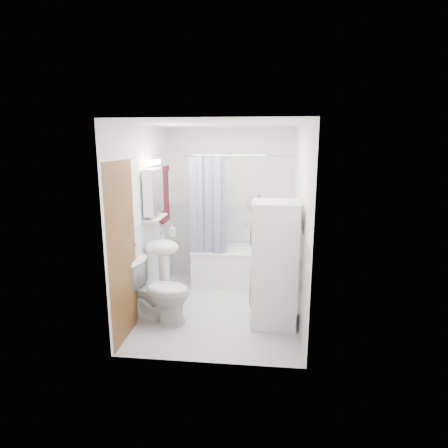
# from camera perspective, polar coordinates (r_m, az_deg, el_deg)

# --- Properties ---
(floor) EXTENTS (2.60, 2.60, 0.00)m
(floor) POSITION_cam_1_polar(r_m,az_deg,el_deg) (5.18, -0.45, -12.58)
(floor) COLOR silver
(floor) RESTS_ON ground
(room_walls) EXTENTS (2.60, 2.60, 2.60)m
(room_walls) POSITION_cam_1_polar(r_m,az_deg,el_deg) (4.74, -0.48, 3.92)
(room_walls) COLOR white
(room_walls) RESTS_ON ground
(wainscot) EXTENTS (1.98, 2.58, 2.58)m
(wainscot) POSITION_cam_1_polar(r_m,az_deg,el_deg) (5.23, -0.08, -5.26)
(wainscot) COLOR white
(wainscot) RESTS_ON ground
(door) EXTENTS (0.05, 2.00, 2.00)m
(door) POSITION_cam_1_polar(r_m,az_deg,el_deg) (4.53, -13.33, -3.12)
(door) COLOR brown
(door) RESTS_ON ground
(bathtub) EXTENTS (1.49, 0.70, 0.57)m
(bathtub) POSITION_cam_1_polar(r_m,az_deg,el_deg) (5.90, 2.56, -6.14)
(bathtub) COLOR white
(bathtub) RESTS_ON ground
(tub_spout) EXTENTS (0.04, 0.12, 0.04)m
(tub_spout) POSITION_cam_1_polar(r_m,az_deg,el_deg) (6.05, 4.71, -0.03)
(tub_spout) COLOR silver
(tub_spout) RESTS_ON room_walls
(curtain_rod) EXTENTS (1.67, 0.02, 0.02)m
(curtain_rod) POSITION_cam_1_polar(r_m,az_deg,el_deg) (5.30, 2.53, 10.38)
(curtain_rod) COLOR silver
(curtain_rod) RESTS_ON room_walls
(shower_curtain) EXTENTS (0.55, 0.02, 1.45)m
(shower_curtain) POSITION_cam_1_polar(r_m,az_deg,el_deg) (5.43, -2.37, 2.46)
(shower_curtain) COLOR #141446
(shower_curtain) RESTS_ON curtain_rod
(sink) EXTENTS (0.44, 0.37, 1.04)m
(sink) POSITION_cam_1_polar(r_m,az_deg,el_deg) (4.96, -9.32, -5.15)
(sink) COLOR white
(sink) RESTS_ON ground
(medicine_cabinet) EXTENTS (0.13, 0.50, 0.71)m
(medicine_cabinet) POSITION_cam_1_polar(r_m,az_deg,el_deg) (5.02, -10.71, 5.07)
(medicine_cabinet) COLOR white
(medicine_cabinet) RESTS_ON room_walls
(shelf) EXTENTS (0.18, 0.54, 0.02)m
(shelf) POSITION_cam_1_polar(r_m,az_deg,el_deg) (5.07, -10.38, 0.97)
(shelf) COLOR silver
(shelf) RESTS_ON room_walls
(shower_caddy) EXTENTS (0.22, 0.06, 0.02)m
(shower_caddy) POSITION_cam_1_polar(r_m,az_deg,el_deg) (5.99, 5.23, 2.39)
(shower_caddy) COLOR silver
(shower_caddy) RESTS_ON room_walls
(towel) EXTENTS (0.07, 0.35, 0.85)m
(towel) POSITION_cam_1_polar(r_m,az_deg,el_deg) (5.66, -9.08, 4.61)
(towel) COLOR maroon
(towel) RESTS_ON room_walls
(washer_dryer) EXTENTS (0.55, 0.54, 1.51)m
(washer_dryer) POSITION_cam_1_polar(r_m,az_deg,el_deg) (4.55, 7.57, -6.05)
(washer_dryer) COLOR white
(washer_dryer) RESTS_ON ground
(toilet) EXTENTS (0.85, 0.54, 0.78)m
(toilet) POSITION_cam_1_polar(r_m,az_deg,el_deg) (4.74, -9.96, -10.07)
(toilet) COLOR white
(toilet) RESTS_ON ground
(soap_pump) EXTENTS (0.08, 0.17, 0.08)m
(soap_pump) POSITION_cam_1_polar(r_m,az_deg,el_deg) (5.22, -7.91, -1.43)
(soap_pump) COLOR gray
(soap_pump) RESTS_ON sink
(shelf_bottle) EXTENTS (0.07, 0.18, 0.07)m
(shelf_bottle) POSITION_cam_1_polar(r_m,az_deg,el_deg) (4.92, -10.89, 1.17)
(shelf_bottle) COLOR gray
(shelf_bottle) RESTS_ON shelf
(shelf_cup) EXTENTS (0.10, 0.09, 0.10)m
(shelf_cup) POSITION_cam_1_polar(r_m,az_deg,el_deg) (5.17, -10.03, 1.92)
(shelf_cup) COLOR gray
(shelf_cup) RESTS_ON shelf
(shampoo_a) EXTENTS (0.13, 0.17, 0.13)m
(shampoo_a) POSITION_cam_1_polar(r_m,az_deg,el_deg) (5.98, 4.26, 3.13)
(shampoo_a) COLOR gray
(shampoo_a) RESTS_ON shower_caddy
(shampoo_b) EXTENTS (0.08, 0.21, 0.08)m
(shampoo_b) POSITION_cam_1_polar(r_m,az_deg,el_deg) (5.98, 5.40, 2.87)
(shampoo_b) COLOR #273F9C
(shampoo_b) RESTS_ON shower_caddy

